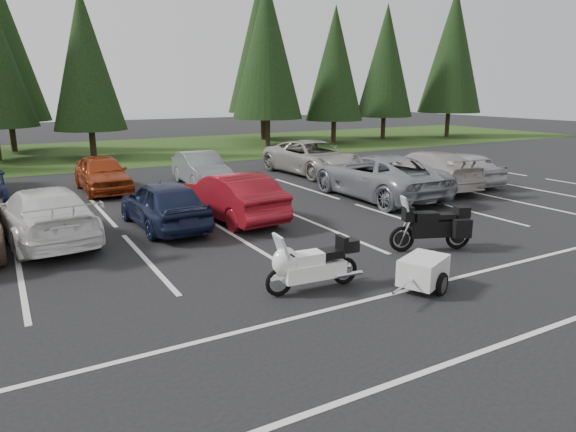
# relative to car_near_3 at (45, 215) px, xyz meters

# --- Properties ---
(ground) EXTENTS (120.00, 120.00, 0.00)m
(ground) POSITION_rel_car_near_3_xyz_m (4.10, -3.97, -0.74)
(ground) COLOR black
(ground) RESTS_ON ground
(grass_strip) EXTENTS (80.00, 16.00, 0.01)m
(grass_strip) POSITION_rel_car_near_3_xyz_m (4.10, 20.03, -0.73)
(grass_strip) COLOR #1F3410
(grass_strip) RESTS_ON ground
(lake_water) EXTENTS (70.00, 50.00, 0.02)m
(lake_water) POSITION_rel_car_near_3_xyz_m (8.10, 51.03, -0.74)
(lake_water) COLOR slate
(lake_water) RESTS_ON ground
(stall_markings) EXTENTS (32.00, 16.00, 0.01)m
(stall_markings) POSITION_rel_car_near_3_xyz_m (4.10, -1.97, -0.73)
(stall_markings) COLOR silver
(stall_markings) RESTS_ON ground
(conifer_5) EXTENTS (4.14, 4.14, 9.63)m
(conifer_5) POSITION_rel_car_near_3_xyz_m (4.10, 17.63, 4.89)
(conifer_5) COLOR #332316
(conifer_5) RESTS_ON ground
(conifer_6) EXTENTS (4.93, 4.93, 11.48)m
(conifer_6) POSITION_rel_car_near_3_xyz_m (16.10, 18.13, 5.97)
(conifer_6) COLOR #332316
(conifer_6) RESTS_ON ground
(conifer_7) EXTENTS (4.27, 4.27, 9.94)m
(conifer_7) POSITION_rel_car_near_3_xyz_m (21.60, 17.83, 5.07)
(conifer_7) COLOR #332316
(conifer_7) RESTS_ON ground
(conifer_8) EXTENTS (4.53, 4.53, 10.56)m
(conifer_8) POSITION_rel_car_near_3_xyz_m (27.10, 18.63, 5.43)
(conifer_8) COLOR #332316
(conifer_8) RESTS_ON ground
(conifer_9) EXTENTS (5.19, 5.19, 12.10)m
(conifer_9) POSITION_rel_car_near_3_xyz_m (33.10, 17.33, 6.33)
(conifer_9) COLOR #332316
(conifer_9) RESTS_ON ground
(conifer_back_b) EXTENTS (4.97, 4.97, 11.58)m
(conifer_back_b) POSITION_rel_car_near_3_xyz_m (0.10, 23.53, 6.03)
(conifer_back_b) COLOR #332316
(conifer_back_b) RESTS_ON ground
(conifer_back_c) EXTENTS (5.50, 5.50, 12.81)m
(conifer_back_c) POSITION_rel_car_near_3_xyz_m (18.10, 22.83, 6.75)
(conifer_back_c) COLOR #332316
(conifer_back_c) RESTS_ON ground
(car_near_3) EXTENTS (2.59, 5.28, 1.48)m
(car_near_3) POSITION_rel_car_near_3_xyz_m (0.00, 0.00, 0.00)
(car_near_3) COLOR white
(car_near_3) RESTS_ON ground
(car_near_4) EXTENTS (1.89, 4.31, 1.45)m
(car_near_4) POSITION_rel_car_near_3_xyz_m (3.17, -0.19, -0.02)
(car_near_4) COLOR #161C37
(car_near_4) RESTS_ON ground
(car_near_5) EXTENTS (1.98, 4.63, 1.49)m
(car_near_5) POSITION_rel_car_near_3_xyz_m (5.32, -0.25, 0.00)
(car_near_5) COLOR maroon
(car_near_5) RESTS_ON ground
(car_near_6) EXTENTS (2.86, 5.98, 1.64)m
(car_near_6) POSITION_rel_car_near_3_xyz_m (11.43, 0.11, 0.08)
(car_near_6) COLOR gray
(car_near_6) RESTS_ON ground
(car_near_7) EXTENTS (2.68, 5.54, 1.55)m
(car_near_7) POSITION_rel_car_near_3_xyz_m (14.35, 0.63, 0.04)
(car_near_7) COLOR #AEA6A0
(car_near_7) RESTS_ON ground
(car_near_8) EXTENTS (1.90, 4.26, 1.42)m
(car_near_8) POSITION_rel_car_near_3_xyz_m (16.30, 0.61, -0.03)
(car_near_8) COLOR #B2B3B7
(car_near_8) RESTS_ON ground
(car_far_2) EXTENTS (1.78, 4.30, 1.46)m
(car_far_2) POSITION_rel_car_near_3_xyz_m (2.63, 6.50, -0.01)
(car_far_2) COLOR #9A3513
(car_far_2) RESTS_ON ground
(car_far_3) EXTENTS (1.70, 4.33, 1.40)m
(car_far_3) POSITION_rel_car_near_3_xyz_m (6.54, 5.82, -0.04)
(car_far_3) COLOR slate
(car_far_3) RESTS_ON ground
(car_far_4) EXTENTS (2.99, 5.91, 1.60)m
(car_far_4) POSITION_rel_car_near_3_xyz_m (12.24, 5.93, 0.06)
(car_far_4) COLOR #A59F97
(car_far_4) RESTS_ON ground
(touring_motorcycle) EXTENTS (2.36, 0.88, 1.28)m
(touring_motorcycle) POSITION_rel_car_near_3_xyz_m (4.39, -6.49, -0.10)
(touring_motorcycle) COLOR white
(touring_motorcycle) RESTS_ON ground
(cargo_trailer) EXTENTS (1.76, 1.41, 0.71)m
(cargo_trailer) POSITION_rel_car_near_3_xyz_m (6.34, -7.60, -0.38)
(cargo_trailer) COLOR silver
(cargo_trailer) RESTS_ON ground
(adventure_motorcycle) EXTENTS (2.52, 1.62, 1.45)m
(adventure_motorcycle) POSITION_rel_car_near_3_xyz_m (8.40, -5.71, -0.01)
(adventure_motorcycle) COLOR black
(adventure_motorcycle) RESTS_ON ground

